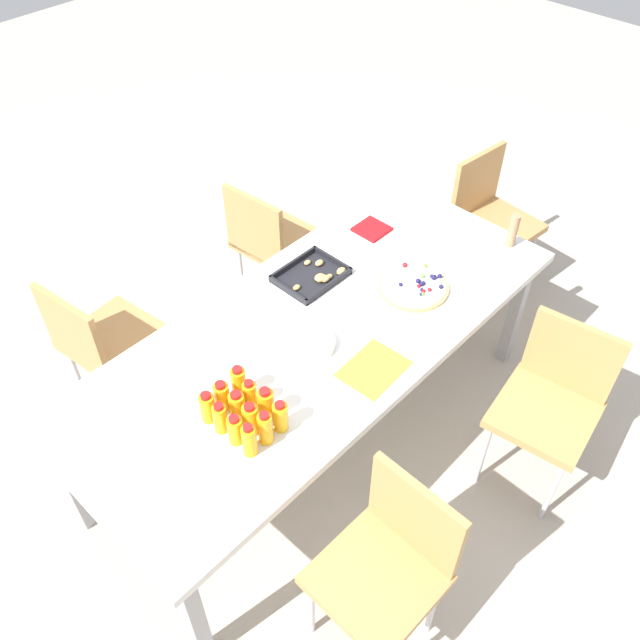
{
  "coord_description": "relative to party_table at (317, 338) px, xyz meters",
  "views": [
    {
      "loc": [
        -1.43,
        -1.36,
        2.73
      ],
      "look_at": [
        0.03,
        0.01,
        0.74
      ],
      "focal_mm": 37.6,
      "sensor_mm": 36.0,
      "label": 1
    }
  ],
  "objects": [
    {
      "name": "ground_plane",
      "position": [
        0.0,
        0.0,
        -0.67
      ],
      "size": [
        12.0,
        12.0,
        0.0
      ],
      "primitive_type": "plane",
      "color": "#B2A899"
    },
    {
      "name": "party_table",
      "position": [
        0.0,
        0.0,
        0.0
      ],
      "size": [
        2.26,
        0.96,
        0.72
      ],
      "color": "silver",
      "rests_on": "ground_plane"
    },
    {
      "name": "chair_near_left",
      "position": [
        -0.49,
        -0.81,
        -0.16
      ],
      "size": [
        0.41,
        0.41,
        0.83
      ],
      "rotation": [
        0.0,
        0.0,
        1.54
      ],
      "color": "#B7844C",
      "rests_on": "ground_plane"
    },
    {
      "name": "chair_far_left",
      "position": [
        -0.58,
        0.83,
        -0.16
      ],
      "size": [
        0.45,
        0.45,
        0.83
      ],
      "rotation": [
        0.0,
        0.0,
        -1.45
      ],
      "color": "#B7844C",
      "rests_on": "ground_plane"
    },
    {
      "name": "chair_near_right",
      "position": [
        0.55,
        -0.86,
        -0.16
      ],
      "size": [
        0.45,
        0.45,
        0.83
      ],
      "rotation": [
        0.0,
        0.0,
        1.71
      ],
      "color": "#B7844C",
      "rests_on": "ground_plane"
    },
    {
      "name": "chair_far_right",
      "position": [
        0.47,
        0.8,
        -0.16
      ],
      "size": [
        0.43,
        0.43,
        0.83
      ],
      "rotation": [
        0.0,
        0.0,
        -1.49
      ],
      "color": "#B7844C",
      "rests_on": "ground_plane"
    },
    {
      "name": "chair_end",
      "position": [
        1.48,
        0.07,
        -0.16
      ],
      "size": [
        0.44,
        0.44,
        0.83
      ],
      "rotation": [
        0.0,
        0.0,
        3.04
      ],
      "color": "#B7844C",
      "rests_on": "ground_plane"
    },
    {
      "name": "juice_bottle_0",
      "position": [
        -0.61,
        -0.25,
        0.13
      ],
      "size": [
        0.05,
        0.05,
        0.15
      ],
      "color": "#F9AD14",
      "rests_on": "party_table"
    },
    {
      "name": "juice_bottle_1",
      "position": [
        -0.53,
        -0.25,
        0.13
      ],
      "size": [
        0.05,
        0.05,
        0.15
      ],
      "color": "#FBAB14",
      "rests_on": "party_table"
    },
    {
      "name": "juice_bottle_2",
      "position": [
        -0.46,
        -0.25,
        0.12
      ],
      "size": [
        0.06,
        0.06,
        0.14
      ],
      "color": "#F8AF14",
      "rests_on": "party_table"
    },
    {
      "name": "juice_bottle_3",
      "position": [
        -0.61,
        -0.18,
        0.12
      ],
      "size": [
        0.06,
        0.06,
        0.13
      ],
      "color": "#F9AD14",
      "rests_on": "party_table"
    },
    {
      "name": "juice_bottle_4",
      "position": [
        -0.54,
        -0.18,
        0.12
      ],
      "size": [
        0.06,
        0.06,
        0.14
      ],
      "color": "#F9AF14",
      "rests_on": "party_table"
    },
    {
      "name": "juice_bottle_5",
      "position": [
        -0.46,
        -0.18,
        0.12
      ],
      "size": [
        0.06,
        0.06,
        0.14
      ],
      "color": "#F9AB14",
      "rests_on": "party_table"
    },
    {
      "name": "juice_bottle_6",
      "position": [
        -0.61,
        -0.1,
        0.12
      ],
      "size": [
        0.05,
        0.05,
        0.14
      ],
      "color": "#F9AC14",
      "rests_on": "party_table"
    },
    {
      "name": "juice_bottle_7",
      "position": [
        -0.53,
        -0.1,
        0.12
      ],
      "size": [
        0.06,
        0.06,
        0.13
      ],
      "color": "#FAAC14",
      "rests_on": "party_table"
    },
    {
      "name": "juice_bottle_8",
      "position": [
        -0.47,
        -0.1,
        0.12
      ],
      "size": [
        0.05,
        0.05,
        0.14
      ],
      "color": "#FAAC14",
      "rests_on": "party_table"
    },
    {
      "name": "juice_bottle_9",
      "position": [
        -0.61,
        -0.03,
        0.12
      ],
      "size": [
        0.06,
        0.06,
        0.14
      ],
      "color": "#F9AE14",
      "rests_on": "party_table"
    },
    {
      "name": "juice_bottle_10",
      "position": [
        -0.54,
        -0.03,
        0.12
      ],
      "size": [
        0.06,
        0.06,
        0.13
      ],
      "color": "#F9AB14",
      "rests_on": "party_table"
    },
    {
      "name": "juice_bottle_11",
      "position": [
        -0.46,
        -0.03,
        0.13
      ],
      "size": [
        0.06,
        0.06,
        0.15
      ],
      "color": "#FAAD14",
      "rests_on": "party_table"
    },
    {
      "name": "fruit_pizza",
      "position": [
        0.48,
        -0.14,
        0.07
      ],
      "size": [
        0.31,
        0.31,
        0.05
      ],
      "color": "tan",
      "rests_on": "party_table"
    },
    {
      "name": "snack_tray",
      "position": [
        0.22,
        0.23,
        0.07
      ],
      "size": [
        0.3,
        0.24,
        0.04
      ],
      "color": "black",
      "rests_on": "party_table"
    },
    {
      "name": "plate_stack",
      "position": [
        -0.08,
        -0.06,
        0.07
      ],
      "size": [
        0.17,
        0.17,
        0.03
      ],
      "color": "silver",
      "rests_on": "party_table"
    },
    {
      "name": "napkin_stack",
      "position": [
        0.67,
        0.27,
        0.06
      ],
      "size": [
        0.15,
        0.15,
        0.01
      ],
      "primitive_type": "cube",
      "color": "red",
      "rests_on": "party_table"
    },
    {
      "name": "cardboard_tube",
      "position": [
        1.04,
        -0.29,
        0.14
      ],
      "size": [
        0.04,
        0.04,
        0.17
      ],
      "primitive_type": "cylinder",
      "color": "#9E7A56",
      "rests_on": "party_table"
    },
    {
      "name": "paper_folder",
      "position": [
        -0.01,
        -0.32,
        0.06
      ],
      "size": [
        0.27,
        0.21,
        0.01
      ],
      "primitive_type": "cube",
      "rotation": [
        0.0,
        0.0,
        0.05
      ],
      "color": "yellow",
      "rests_on": "party_table"
    }
  ]
}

